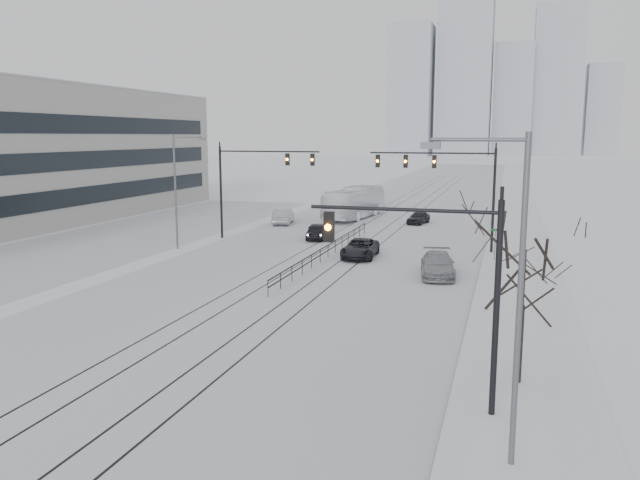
{
  "coord_description": "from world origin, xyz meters",
  "views": [
    {
      "loc": [
        12.61,
        -13.42,
        8.89
      ],
      "look_at": [
        2.69,
        19.12,
        3.2
      ],
      "focal_mm": 35.0,
      "sensor_mm": 36.0,
      "label": 1
    }
  ],
  "objects_px": {
    "sedan_sb_inner": "(317,231)",
    "sedan_nb_front": "(360,249)",
    "sedan_nb_far": "(418,218)",
    "box_truck": "(355,203)",
    "bare_tree": "(523,264)",
    "sedan_sb_outer": "(283,216)",
    "traffic_mast_near": "(445,276)",
    "sedan_nb_right": "(438,265)"
  },
  "relations": [
    {
      "from": "sedan_sb_inner",
      "to": "sedan_nb_front",
      "type": "xyz_separation_m",
      "value": [
        5.5,
        -7.05,
        -0.04
      ]
    },
    {
      "from": "sedan_nb_far",
      "to": "box_truck",
      "type": "distance_m",
      "value": 7.76
    },
    {
      "from": "bare_tree",
      "to": "sedan_sb_outer",
      "type": "distance_m",
      "value": 43.4
    },
    {
      "from": "sedan_sb_inner",
      "to": "sedan_sb_outer",
      "type": "relative_size",
      "value": 0.9
    },
    {
      "from": "traffic_mast_near",
      "to": "bare_tree",
      "type": "distance_m",
      "value": 3.85
    },
    {
      "from": "sedan_sb_outer",
      "to": "sedan_nb_far",
      "type": "bearing_deg",
      "value": -174.44
    },
    {
      "from": "bare_tree",
      "to": "sedan_sb_inner",
      "type": "relative_size",
      "value": 1.44
    },
    {
      "from": "sedan_sb_inner",
      "to": "sedan_nb_right",
      "type": "relative_size",
      "value": 0.82
    },
    {
      "from": "sedan_sb_inner",
      "to": "sedan_sb_outer",
      "type": "distance_m",
      "value": 10.21
    },
    {
      "from": "sedan_nb_front",
      "to": "sedan_sb_outer",
      "type": "bearing_deg",
      "value": 125.01
    },
    {
      "from": "bare_tree",
      "to": "sedan_nb_far",
      "type": "height_order",
      "value": "bare_tree"
    },
    {
      "from": "traffic_mast_near",
      "to": "sedan_sb_inner",
      "type": "bearing_deg",
      "value": 113.84
    },
    {
      "from": "traffic_mast_near",
      "to": "bare_tree",
      "type": "height_order",
      "value": "traffic_mast_near"
    },
    {
      "from": "sedan_nb_front",
      "to": "sedan_nb_right",
      "type": "distance_m",
      "value": 7.7
    },
    {
      "from": "sedan_nb_right",
      "to": "sedan_nb_far",
      "type": "relative_size",
      "value": 1.37
    },
    {
      "from": "traffic_mast_near",
      "to": "sedan_sb_outer",
      "type": "bearing_deg",
      "value": 116.83
    },
    {
      "from": "sedan_nb_front",
      "to": "sedan_nb_right",
      "type": "bearing_deg",
      "value": -39.2
    },
    {
      "from": "bare_tree",
      "to": "sedan_nb_right",
      "type": "xyz_separation_m",
      "value": [
        -4.77,
        17.08,
        -3.74
      ]
    },
    {
      "from": "sedan_sb_outer",
      "to": "sedan_nb_right",
      "type": "relative_size",
      "value": 0.92
    },
    {
      "from": "bare_tree",
      "to": "sedan_sb_inner",
      "type": "bearing_deg",
      "value": 119.77
    },
    {
      "from": "traffic_mast_near",
      "to": "sedan_sb_outer",
      "type": "xyz_separation_m",
      "value": [
        -20.17,
        39.88,
        -3.78
      ]
    },
    {
      "from": "bare_tree",
      "to": "sedan_nb_right",
      "type": "relative_size",
      "value": 1.18
    },
    {
      "from": "sedan_nb_front",
      "to": "box_truck",
      "type": "relative_size",
      "value": 0.41
    },
    {
      "from": "sedan_sb_inner",
      "to": "box_truck",
      "type": "xyz_separation_m",
      "value": [
        -0.25,
        14.56,
        0.96
      ]
    },
    {
      "from": "sedan_sb_inner",
      "to": "sedan_nb_far",
      "type": "xyz_separation_m",
      "value": [
        7.07,
        12.19,
        -0.08
      ]
    },
    {
      "from": "sedan_nb_right",
      "to": "bare_tree",
      "type": "bearing_deg",
      "value": -82.72
    },
    {
      "from": "sedan_nb_front",
      "to": "sedan_nb_right",
      "type": "relative_size",
      "value": 0.95
    },
    {
      "from": "sedan_nb_front",
      "to": "sedan_nb_far",
      "type": "xyz_separation_m",
      "value": [
        1.57,
        19.24,
        -0.04
      ]
    },
    {
      "from": "sedan_nb_right",
      "to": "sedan_nb_front",
      "type": "bearing_deg",
      "value": 134.95
    },
    {
      "from": "sedan_sb_outer",
      "to": "traffic_mast_near",
      "type": "bearing_deg",
      "value": 105.37
    },
    {
      "from": "bare_tree",
      "to": "sedan_sb_outer",
      "type": "height_order",
      "value": "bare_tree"
    },
    {
      "from": "sedan_nb_front",
      "to": "sedan_nb_right",
      "type": "xyz_separation_m",
      "value": [
        6.17,
        -4.6,
        0.07
      ]
    },
    {
      "from": "traffic_mast_near",
      "to": "box_truck",
      "type": "bearing_deg",
      "value": 107.13
    },
    {
      "from": "sedan_sb_outer",
      "to": "box_truck",
      "type": "xyz_separation_m",
      "value": [
        5.9,
        6.41,
        0.9
      ]
    },
    {
      "from": "sedan_sb_outer",
      "to": "sedan_nb_front",
      "type": "bearing_deg",
      "value": 116.01
    },
    {
      "from": "bare_tree",
      "to": "sedan_nb_far",
      "type": "distance_m",
      "value": 42.16
    },
    {
      "from": "sedan_nb_right",
      "to": "sedan_sb_inner",
      "type": "bearing_deg",
      "value": 126.72
    },
    {
      "from": "bare_tree",
      "to": "sedan_nb_far",
      "type": "xyz_separation_m",
      "value": [
        -9.37,
        40.92,
        -3.85
      ]
    },
    {
      "from": "box_truck",
      "to": "traffic_mast_near",
      "type": "bearing_deg",
      "value": 114.71
    },
    {
      "from": "box_truck",
      "to": "sedan_nb_far",
      "type": "bearing_deg",
      "value": 169.65
    },
    {
      "from": "traffic_mast_near",
      "to": "bare_tree",
      "type": "relative_size",
      "value": 1.15
    },
    {
      "from": "sedan_nb_front",
      "to": "bare_tree",
      "type": "bearing_deg",
      "value": -65.7
    }
  ]
}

